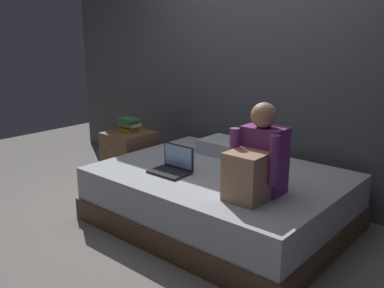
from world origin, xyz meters
The scene contains 8 objects.
ground_plane centered at (0.00, 0.00, 0.00)m, with size 8.00×8.00×0.00m, color gray.
wall_back centered at (0.00, 1.20, 1.35)m, with size 5.60×0.10×2.70m, color #4C4F54.
bed centered at (0.20, 0.30, 0.23)m, with size 2.00×1.50×0.46m.
nightstand centered at (-1.10, 0.43, 0.28)m, with size 0.44×0.46×0.57m.
person_sitting centered at (0.70, 0.05, 0.71)m, with size 0.39×0.44×0.66m.
laptop centered at (-0.08, 0.03, 0.52)m, with size 0.32×0.23×0.22m.
pillow centered at (-0.03, 0.75, 0.53)m, with size 0.56×0.36×0.13m, color silver.
book_stack centered at (-1.12, 0.46, 0.64)m, with size 0.22×0.16×0.15m.
Camera 1 is at (2.19, -2.36, 1.60)m, focal length 39.57 mm.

